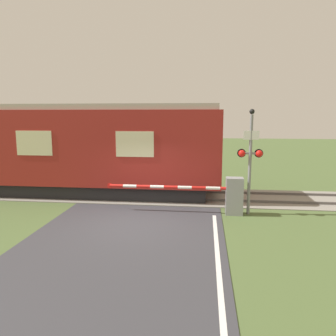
# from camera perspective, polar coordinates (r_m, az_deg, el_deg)

# --- Properties ---
(ground_plane) EXTENTS (80.00, 80.00, 0.00)m
(ground_plane) POSITION_cam_1_polar(r_m,az_deg,el_deg) (11.04, -5.62, -9.42)
(ground_plane) COLOR #4C6033
(track_bed) EXTENTS (36.00, 3.20, 0.13)m
(track_bed) POSITION_cam_1_polar(r_m,az_deg,el_deg) (14.47, -2.59, -4.76)
(track_bed) COLOR gray
(track_bed) RESTS_ON ground_plane
(train) EXTENTS (15.06, 2.74, 3.96)m
(train) POSITION_cam_1_polar(r_m,az_deg,el_deg) (15.54, -19.79, 3.18)
(train) COLOR black
(train) RESTS_ON ground_plane
(crossing_barrier) EXTENTS (4.94, 0.44, 1.34)m
(crossing_barrier) POSITION_cam_1_polar(r_m,az_deg,el_deg) (11.88, 9.97, -4.62)
(crossing_barrier) COLOR gray
(crossing_barrier) RESTS_ON ground_plane
(signal_post) EXTENTS (0.90, 0.26, 3.73)m
(signal_post) POSITION_cam_1_polar(r_m,az_deg,el_deg) (11.81, 14.14, 2.11)
(signal_post) COLOR gray
(signal_post) RESTS_ON ground_plane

